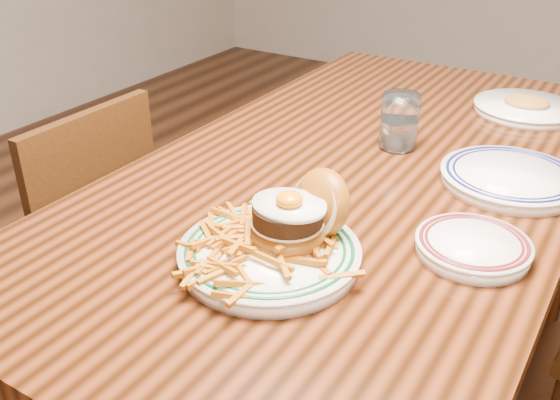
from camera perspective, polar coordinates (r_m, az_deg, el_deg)
The scene contains 7 objects.
table at distance 1.36m, azimuth 7.50°, elevation -0.18°, with size 0.85×1.60×0.75m.
chair_left at distance 1.71m, azimuth -18.09°, elevation -3.74°, with size 0.38×0.38×0.82m.
main_plate at distance 0.98m, azimuth -0.15°, elevation -3.60°, with size 0.29×0.31×0.14m.
side_plate at distance 1.05m, azimuth 17.24°, elevation -4.01°, with size 0.18×0.18×0.03m.
rear_plate at distance 1.30m, azimuth 20.33°, elevation 1.98°, with size 0.27×0.27×0.03m.
water_glass at distance 1.40m, azimuth 10.83°, elevation 6.79°, with size 0.08×0.08×0.12m.
far_plate at distance 1.71m, azimuth 21.56°, elevation 7.86°, with size 0.26×0.26×0.05m.
Camera 1 is at (0.47, -1.10, 1.31)m, focal length 40.00 mm.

